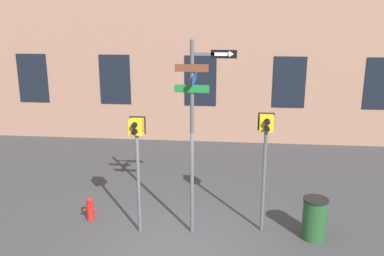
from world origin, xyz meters
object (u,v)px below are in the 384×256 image
object	(u,v)px
fire_hydrant	(90,209)
trash_bin	(314,219)
street_sign_pole	(195,122)
pedestrian_signal_right	(266,142)
pedestrian_signal_left	(137,145)

from	to	relation	value
fire_hydrant	trash_bin	xyz separation A→B (m)	(5.51, -0.36, 0.21)
fire_hydrant	trash_bin	bearing A→B (deg)	-3.76
street_sign_pole	pedestrian_signal_right	size ratio (longest dim) A/B	1.57
pedestrian_signal_right	fire_hydrant	xyz separation A→B (m)	(-4.32, 0.10, -1.97)
pedestrian_signal_right	fire_hydrant	size ratio (longest dim) A/B	4.76
pedestrian_signal_right	fire_hydrant	distance (m)	4.75
trash_bin	street_sign_pole	bearing A→B (deg)	179.88
street_sign_pole	pedestrian_signal_right	xyz separation A→B (m)	(1.60, 0.25, -0.48)
street_sign_pole	pedestrian_signal_left	bearing A→B (deg)	-175.74
fire_hydrant	trash_bin	world-z (taller)	trash_bin
street_sign_pole	fire_hydrant	bearing A→B (deg)	172.53
pedestrian_signal_left	pedestrian_signal_right	distance (m)	2.96
street_sign_pole	trash_bin	world-z (taller)	street_sign_pole
trash_bin	pedestrian_signal_left	bearing A→B (deg)	-178.70
street_sign_pole	fire_hydrant	xyz separation A→B (m)	(-2.72, 0.36, -2.45)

